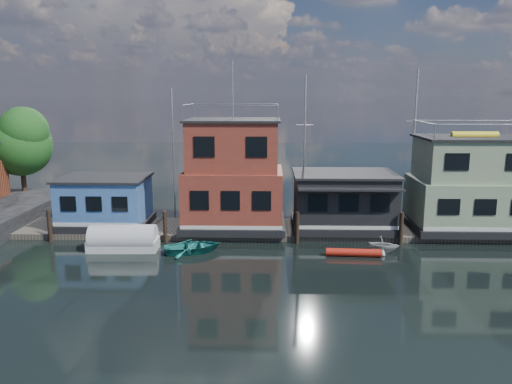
{
  "coord_description": "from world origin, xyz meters",
  "views": [
    {
      "loc": [
        -5.85,
        -23.52,
        10.05
      ],
      "look_at": [
        -6.87,
        12.0,
        3.0
      ],
      "focal_mm": 35.0,
      "sensor_mm": 36.0,
      "label": 1
    }
  ],
  "objects_px": {
    "houseboat_dark": "(344,200)",
    "tarp_runabout": "(123,240)",
    "dinghy_white": "(383,244)",
    "houseboat_blue": "(105,202)",
    "dinghy_teal": "(192,247)",
    "houseboat_green": "(470,186)",
    "houseboat_red": "(233,177)",
    "red_kayak": "(353,252)"
  },
  "relations": [
    {
      "from": "tarp_runabout",
      "to": "houseboat_blue",
      "type": "bearing_deg",
      "value": 117.78
    },
    {
      "from": "tarp_runabout",
      "to": "dinghy_white",
      "type": "relative_size",
      "value": 2.21
    },
    {
      "from": "houseboat_blue",
      "to": "red_kayak",
      "type": "xyz_separation_m",
      "value": [
        17.39,
        -5.45,
        -1.95
      ]
    },
    {
      "from": "houseboat_dark",
      "to": "tarp_runabout",
      "type": "distance_m",
      "value": 15.67
    },
    {
      "from": "dinghy_white",
      "to": "dinghy_teal",
      "type": "bearing_deg",
      "value": 108.54
    },
    {
      "from": "red_kayak",
      "to": "dinghy_white",
      "type": "relative_size",
      "value": 1.67
    },
    {
      "from": "houseboat_green",
      "to": "tarp_runabout",
      "type": "height_order",
      "value": "houseboat_green"
    },
    {
      "from": "tarp_runabout",
      "to": "dinghy_teal",
      "type": "bearing_deg",
      "value": -6.25
    },
    {
      "from": "houseboat_red",
      "to": "dinghy_teal",
      "type": "height_order",
      "value": "houseboat_red"
    },
    {
      "from": "dinghy_white",
      "to": "dinghy_teal",
      "type": "distance_m",
      "value": 12.22
    },
    {
      "from": "houseboat_blue",
      "to": "houseboat_green",
      "type": "distance_m",
      "value": 26.53
    },
    {
      "from": "houseboat_green",
      "to": "dinghy_teal",
      "type": "xyz_separation_m",
      "value": [
        -19.31,
        -4.96,
        -3.17
      ]
    },
    {
      "from": "houseboat_red",
      "to": "houseboat_green",
      "type": "height_order",
      "value": "houseboat_red"
    },
    {
      "from": "houseboat_blue",
      "to": "houseboat_red",
      "type": "height_order",
      "value": "houseboat_red"
    },
    {
      "from": "red_kayak",
      "to": "tarp_runabout",
      "type": "xyz_separation_m",
      "value": [
        -14.77,
        0.84,
        0.42
      ]
    },
    {
      "from": "houseboat_dark",
      "to": "dinghy_teal",
      "type": "distance_m",
      "value": 11.62
    },
    {
      "from": "houseboat_blue",
      "to": "tarp_runabout",
      "type": "xyz_separation_m",
      "value": [
        2.62,
        -4.61,
        -1.53
      ]
    },
    {
      "from": "houseboat_green",
      "to": "dinghy_teal",
      "type": "relative_size",
      "value": 2.26
    },
    {
      "from": "tarp_runabout",
      "to": "houseboat_green",
      "type": "bearing_deg",
      "value": 9.1
    },
    {
      "from": "houseboat_blue",
      "to": "tarp_runabout",
      "type": "height_order",
      "value": "houseboat_blue"
    },
    {
      "from": "houseboat_red",
      "to": "houseboat_dark",
      "type": "height_order",
      "value": "houseboat_red"
    },
    {
      "from": "houseboat_red",
      "to": "houseboat_green",
      "type": "bearing_deg",
      "value": 0.0
    },
    {
      "from": "red_kayak",
      "to": "houseboat_blue",
      "type": "bearing_deg",
      "value": 165.67
    },
    {
      "from": "tarp_runabout",
      "to": "houseboat_dark",
      "type": "bearing_deg",
      "value": 15.32
    },
    {
      "from": "tarp_runabout",
      "to": "red_kayak",
      "type": "bearing_deg",
      "value": -5.08
    },
    {
      "from": "dinghy_teal",
      "to": "houseboat_blue",
      "type": "bearing_deg",
      "value": 35.88
    },
    {
      "from": "houseboat_blue",
      "to": "dinghy_teal",
      "type": "distance_m",
      "value": 8.92
    },
    {
      "from": "houseboat_red",
      "to": "houseboat_blue",
      "type": "bearing_deg",
      "value": -180.0
    },
    {
      "from": "houseboat_green",
      "to": "tarp_runabout",
      "type": "distance_m",
      "value": 24.49
    },
    {
      "from": "houseboat_dark",
      "to": "houseboat_green",
      "type": "relative_size",
      "value": 0.88
    },
    {
      "from": "tarp_runabout",
      "to": "dinghy_teal",
      "type": "xyz_separation_m",
      "value": [
        4.57,
        -0.35,
        -0.29
      ]
    },
    {
      "from": "houseboat_blue",
      "to": "red_kayak",
      "type": "distance_m",
      "value": 18.33
    },
    {
      "from": "houseboat_red",
      "to": "dinghy_white",
      "type": "relative_size",
      "value": 5.81
    },
    {
      "from": "houseboat_red",
      "to": "red_kayak",
      "type": "relative_size",
      "value": 3.47
    },
    {
      "from": "houseboat_red",
      "to": "dinghy_teal",
      "type": "relative_size",
      "value": 3.19
    },
    {
      "from": "houseboat_blue",
      "to": "dinghy_white",
      "type": "xyz_separation_m",
      "value": [
        19.4,
        -4.58,
        -1.67
      ]
    },
    {
      "from": "houseboat_green",
      "to": "dinghy_white",
      "type": "relative_size",
      "value": 4.11
    },
    {
      "from": "houseboat_blue",
      "to": "tarp_runabout",
      "type": "distance_m",
      "value": 5.52
    },
    {
      "from": "red_kayak",
      "to": "dinghy_teal",
      "type": "height_order",
      "value": "dinghy_teal"
    },
    {
      "from": "houseboat_red",
      "to": "dinghy_white",
      "type": "height_order",
      "value": "houseboat_red"
    },
    {
      "from": "houseboat_red",
      "to": "tarp_runabout",
      "type": "relative_size",
      "value": 2.63
    },
    {
      "from": "dinghy_white",
      "to": "houseboat_blue",
      "type": "bearing_deg",
      "value": 93.45
    }
  ]
}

